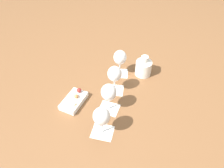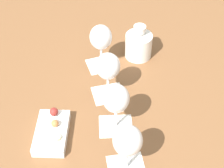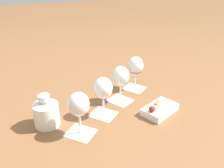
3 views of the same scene
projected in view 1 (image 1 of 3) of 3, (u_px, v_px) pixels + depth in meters
ground_plane at (112, 98)px, 1.20m from camera, size 8.00×8.00×0.00m
tasting_card_0 at (119, 73)px, 1.36m from camera, size 0.15×0.14×0.00m
tasting_card_1 at (114, 90)px, 1.25m from camera, size 0.15×0.14×0.00m
tasting_card_2 at (109, 108)px, 1.15m from camera, size 0.14×0.14×0.00m
tasting_card_3 at (103, 132)px, 1.03m from camera, size 0.14×0.14×0.00m
wine_glass_0 at (120, 58)px, 1.28m from camera, size 0.08×0.08×0.18m
wine_glass_1 at (115, 75)px, 1.16m from camera, size 0.08×0.08×0.18m
wine_glass_2 at (109, 93)px, 1.06m from camera, size 0.08×0.08×0.18m
wine_glass_3 at (102, 117)px, 0.95m from camera, size 0.08×0.08×0.18m
ceramic_vase at (144, 67)px, 1.32m from camera, size 0.11×0.11×0.14m
snack_dish at (74, 100)px, 1.17m from camera, size 0.16×0.19×0.06m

